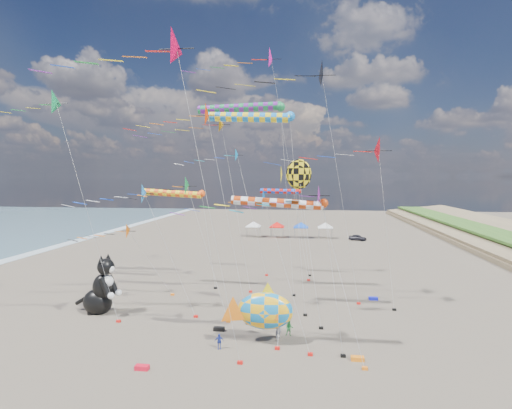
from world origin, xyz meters
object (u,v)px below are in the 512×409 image
Objects in this scene: person_adult at (278,328)px; child_green at (289,328)px; fish_inflatable at (265,311)px; parked_car at (358,238)px; cat_inflatable at (100,284)px; child_blue at (219,341)px.

person_adult reaches higher than child_green.
parked_car is (13.25, 51.36, -1.96)m from fish_inflatable.
fish_inflatable is 3.15m from child_green.
parked_car is at bearing 31.97° from person_adult.
cat_inflatable is 4.84× the size of child_blue.
child_blue is at bearing 166.80° from person_adult.
child_green is at bearing -9.76° from person_adult.
person_adult is 0.45× the size of parked_car.
cat_inflatable reaches higher than child_green.
child_blue is at bearing -152.36° from child_green.
fish_inflatable is at bearing 8.44° from child_blue.
child_green reaches higher than parked_car.
cat_inflatable is 18.15m from child_green.
person_adult is 4.92m from child_blue.
fish_inflatable is at bearing -140.98° from child_green.
cat_inflatable is at bearing 163.04° from fish_inflatable.
fish_inflatable reaches higher than child_green.
fish_inflatable reaches higher than parked_car.
cat_inflatable is at bearing 123.22° from person_adult.
fish_inflatable is 53.08m from parked_car.
child_blue is at bearing -14.12° from cat_inflatable.
cat_inflatable is at bearing 165.86° from child_green.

